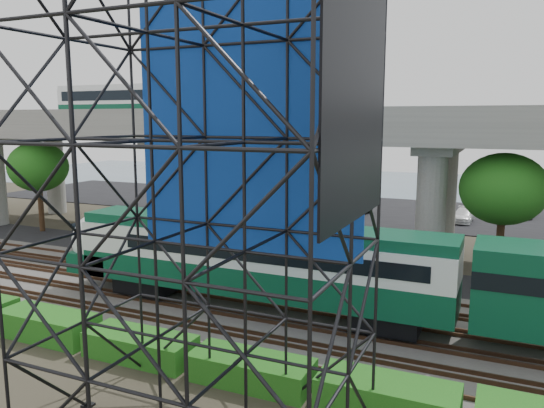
% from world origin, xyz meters
% --- Properties ---
extents(ground, '(140.00, 140.00, 0.00)m').
position_xyz_m(ground, '(0.00, 0.00, 0.00)').
color(ground, '#474233').
rests_on(ground, ground).
extents(ballast_bed, '(90.00, 12.00, 0.20)m').
position_xyz_m(ballast_bed, '(0.00, 2.00, 0.10)').
color(ballast_bed, slate).
rests_on(ballast_bed, ground).
extents(service_road, '(90.00, 5.00, 0.08)m').
position_xyz_m(service_road, '(0.00, 10.50, 0.04)').
color(service_road, black).
rests_on(service_road, ground).
extents(parking_lot, '(90.00, 18.00, 0.08)m').
position_xyz_m(parking_lot, '(0.00, 34.00, 0.04)').
color(parking_lot, black).
rests_on(parking_lot, ground).
extents(harbor_water, '(140.00, 40.00, 0.03)m').
position_xyz_m(harbor_water, '(0.00, 56.00, 0.01)').
color(harbor_water, '#456572').
rests_on(harbor_water, ground).
extents(rail_tracks, '(90.00, 9.52, 0.16)m').
position_xyz_m(rail_tracks, '(0.00, 2.00, 0.28)').
color(rail_tracks, '#472D1E').
rests_on(rail_tracks, ballast_bed).
extents(commuter_train, '(29.30, 3.06, 4.30)m').
position_xyz_m(commuter_train, '(5.25, 2.00, 2.88)').
color(commuter_train, black).
rests_on(commuter_train, rail_tracks).
extents(overpass, '(80.00, 12.00, 12.40)m').
position_xyz_m(overpass, '(-1.18, 16.00, 8.21)').
color(overpass, '#9E9B93').
rests_on(overpass, ground).
extents(scaffold_tower, '(9.36, 6.36, 15.00)m').
position_xyz_m(scaffold_tower, '(6.19, -7.98, 7.47)').
color(scaffold_tower, black).
rests_on(scaffold_tower, ground).
extents(hedge_strip, '(34.60, 1.80, 1.20)m').
position_xyz_m(hedge_strip, '(1.01, -4.30, 0.56)').
color(hedge_strip, '#166116').
rests_on(hedge_strip, ground).
extents(trees, '(40.94, 16.94, 7.69)m').
position_xyz_m(trees, '(-4.67, 16.17, 5.57)').
color(trees, '#382314').
rests_on(trees, ground).
extents(suv, '(5.59, 3.12, 1.48)m').
position_xyz_m(suv, '(-3.20, 11.34, 0.82)').
color(suv, black).
rests_on(suv, service_road).
extents(parked_cars, '(34.49, 9.24, 1.29)m').
position_xyz_m(parked_cars, '(0.22, 33.44, 0.68)').
color(parked_cars, silver).
rests_on(parked_cars, parking_lot).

